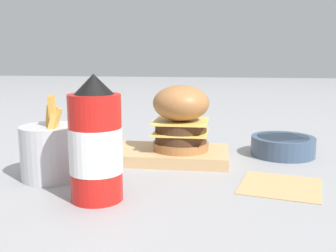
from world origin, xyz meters
TOP-DOWN VIEW (x-y plane):
  - ground_plane at (0.00, 0.00)m, footprint 6.00×6.00m
  - serving_board at (-0.06, -0.02)m, footprint 0.25×0.14m
  - burger at (-0.03, -0.02)m, footprint 0.12×0.12m
  - ketchup_bottle at (-0.14, -0.26)m, footprint 0.08×0.08m
  - fries_basket at (-0.25, -0.17)m, footprint 0.11×0.11m
  - side_bowl at (0.19, 0.06)m, footprint 0.14×0.14m
  - spoon at (-0.27, 0.13)m, footprint 0.10×0.15m
  - ketchup_puddle at (-0.03, 0.19)m, footprint 0.05×0.05m
  - parchment_square at (0.15, -0.16)m, footprint 0.16×0.16m

SIDE VIEW (x-z plane):
  - ground_plane at x=0.00m, z-range 0.00..0.00m
  - parchment_square at x=0.15m, z-range 0.00..0.00m
  - ketchup_puddle at x=-0.03m, z-range 0.00..0.00m
  - spoon at x=-0.27m, z-range 0.00..0.01m
  - serving_board at x=-0.06m, z-range 0.00..0.02m
  - side_bowl at x=0.19m, z-range 0.00..0.04m
  - fries_basket at x=-0.25m, z-range -0.03..0.12m
  - ketchup_bottle at x=-0.14m, z-range -0.01..0.18m
  - burger at x=-0.03m, z-range 0.02..0.16m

